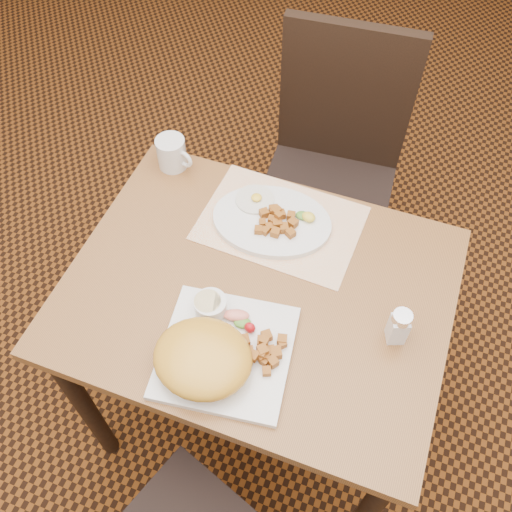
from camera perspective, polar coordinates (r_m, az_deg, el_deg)
The scene contains 15 objects.
ground at distance 2.02m, azimuth 0.10°, elevation -14.61°, with size 8.00×8.00×0.00m, color black.
table at distance 1.44m, azimuth 0.14°, elevation -5.50°, with size 0.90×0.70×0.75m.
chair_far at distance 1.92m, azimuth 7.66°, elevation 9.33°, with size 0.45×0.46×0.97m.
placemat at distance 1.46m, azimuth 2.47°, elevation 3.31°, with size 0.40×0.28×0.00m, color white.
plate_square at distance 1.26m, azimuth -3.00°, elevation -9.56°, with size 0.28×0.28×0.02m, color silver.
plate_oval at distance 1.45m, azimuth 1.59°, elevation 3.51°, with size 0.30×0.23×0.02m, color silver, non-canonical shape.
hollandaise_mound at distance 1.21m, azimuth -5.41°, elevation -10.12°, with size 0.21×0.19×0.08m.
ramekin at distance 1.28m, azimuth -4.59°, elevation -4.94°, with size 0.07×0.07×0.04m.
garnish_sq at distance 1.28m, azimuth -1.55°, elevation -6.38°, with size 0.09×0.06×0.03m.
fried_egg at distance 1.48m, azimuth -0.09°, elevation 5.72°, with size 0.10×0.10×0.02m.
garnish_ov at distance 1.45m, azimuth 5.07°, elevation 3.97°, with size 0.06×0.04×0.02m.
salt_shaker at distance 1.28m, azimuth 14.07°, elevation -6.84°, with size 0.05×0.05×0.10m.
coffee_mug at distance 1.59m, azimuth -8.38°, elevation 10.13°, with size 0.11×0.08×0.09m.
home_fries_sq at distance 1.24m, azimuth 0.50°, elevation -9.61°, with size 0.11×0.12×0.04m.
home_fries_ov at distance 1.43m, azimuth 2.10°, elevation 3.48°, with size 0.11×0.10×0.03m.
Camera 1 is at (0.25, -0.68, 1.89)m, focal length 40.00 mm.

